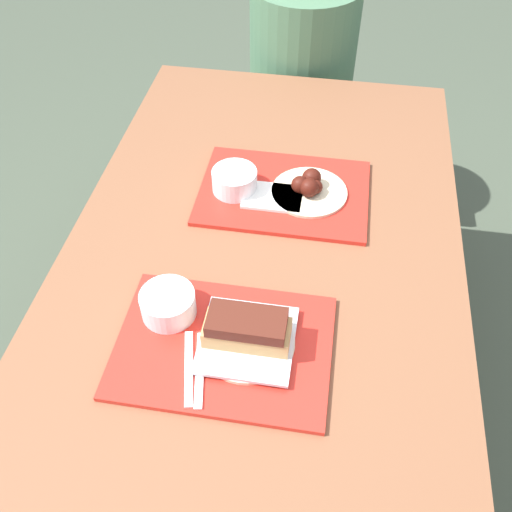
{
  "coord_description": "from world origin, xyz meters",
  "views": [
    {
      "loc": [
        0.14,
        -0.85,
        1.72
      ],
      "look_at": [
        -0.01,
        0.01,
        0.78
      ],
      "focal_mm": 40.0,
      "sensor_mm": 36.0,
      "label": 1
    }
  ],
  "objects_px": {
    "tray_far": "(284,192)",
    "person_seated_across": "(303,46)",
    "bowl_coleslaw_near": "(168,303)",
    "bowl_coleslaw_far": "(235,180)",
    "brisket_sandwich_plate": "(247,334)",
    "wings_plate_far": "(309,187)",
    "tray_near": "(224,346)"
  },
  "relations": [
    {
      "from": "bowl_coleslaw_far",
      "to": "person_seated_across",
      "type": "distance_m",
      "value": 0.84
    },
    {
      "from": "brisket_sandwich_plate",
      "to": "wings_plate_far",
      "type": "xyz_separation_m",
      "value": [
        0.08,
        0.48,
        -0.01
      ]
    },
    {
      "from": "tray_far",
      "to": "wings_plate_far",
      "type": "distance_m",
      "value": 0.07
    },
    {
      "from": "tray_far",
      "to": "bowl_coleslaw_far",
      "type": "relative_size",
      "value": 3.76
    },
    {
      "from": "bowl_coleslaw_near",
      "to": "person_seated_across",
      "type": "xyz_separation_m",
      "value": [
        0.15,
        1.25,
        -0.05
      ]
    },
    {
      "from": "bowl_coleslaw_far",
      "to": "wings_plate_far",
      "type": "height_order",
      "value": "same"
    },
    {
      "from": "tray_near",
      "to": "tray_far",
      "type": "relative_size",
      "value": 1.0
    },
    {
      "from": "bowl_coleslaw_far",
      "to": "wings_plate_far",
      "type": "xyz_separation_m",
      "value": [
        0.19,
        0.02,
        -0.01
      ]
    },
    {
      "from": "tray_near",
      "to": "brisket_sandwich_plate",
      "type": "height_order",
      "value": "brisket_sandwich_plate"
    },
    {
      "from": "tray_far",
      "to": "brisket_sandwich_plate",
      "type": "xyz_separation_m",
      "value": [
        -0.01,
        -0.48,
        0.04
      ]
    },
    {
      "from": "bowl_coleslaw_near",
      "to": "brisket_sandwich_plate",
      "type": "height_order",
      "value": "brisket_sandwich_plate"
    },
    {
      "from": "bowl_coleslaw_near",
      "to": "bowl_coleslaw_far",
      "type": "bearing_deg",
      "value": 81.55
    },
    {
      "from": "bowl_coleslaw_far",
      "to": "person_seated_across",
      "type": "xyz_separation_m",
      "value": [
        0.09,
        0.83,
        -0.05
      ]
    },
    {
      "from": "bowl_coleslaw_near",
      "to": "brisket_sandwich_plate",
      "type": "bearing_deg",
      "value": -16.06
    },
    {
      "from": "bowl_coleslaw_near",
      "to": "bowl_coleslaw_far",
      "type": "height_order",
      "value": "same"
    },
    {
      "from": "tray_near",
      "to": "tray_far",
      "type": "height_order",
      "value": "same"
    },
    {
      "from": "tray_near",
      "to": "bowl_coleslaw_near",
      "type": "distance_m",
      "value": 0.15
    },
    {
      "from": "bowl_coleslaw_near",
      "to": "person_seated_across",
      "type": "height_order",
      "value": "person_seated_across"
    },
    {
      "from": "bowl_coleslaw_near",
      "to": "bowl_coleslaw_far",
      "type": "relative_size",
      "value": 1.0
    },
    {
      "from": "brisket_sandwich_plate",
      "to": "person_seated_across",
      "type": "bearing_deg",
      "value": 90.98
    },
    {
      "from": "tray_far",
      "to": "wings_plate_far",
      "type": "relative_size",
      "value": 2.22
    },
    {
      "from": "tray_near",
      "to": "person_seated_across",
      "type": "xyz_separation_m",
      "value": [
        0.02,
        1.31,
        -0.01
      ]
    },
    {
      "from": "tray_far",
      "to": "person_seated_across",
      "type": "distance_m",
      "value": 0.82
    },
    {
      "from": "brisket_sandwich_plate",
      "to": "person_seated_across",
      "type": "relative_size",
      "value": 0.29
    },
    {
      "from": "bowl_coleslaw_far",
      "to": "wings_plate_far",
      "type": "relative_size",
      "value": 0.59
    },
    {
      "from": "tray_near",
      "to": "bowl_coleslaw_near",
      "type": "xyz_separation_m",
      "value": [
        -0.13,
        0.06,
        0.04
      ]
    },
    {
      "from": "bowl_coleslaw_far",
      "to": "wings_plate_far",
      "type": "bearing_deg",
      "value": 4.55
    },
    {
      "from": "tray_far",
      "to": "bowl_coleslaw_near",
      "type": "height_order",
      "value": "bowl_coleslaw_near"
    },
    {
      "from": "tray_far",
      "to": "person_seated_across",
      "type": "bearing_deg",
      "value": 92.43
    },
    {
      "from": "tray_far",
      "to": "person_seated_across",
      "type": "relative_size",
      "value": 0.66
    },
    {
      "from": "tray_far",
      "to": "bowl_coleslaw_near",
      "type": "distance_m",
      "value": 0.47
    },
    {
      "from": "bowl_coleslaw_near",
      "to": "wings_plate_far",
      "type": "relative_size",
      "value": 0.59
    }
  ]
}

